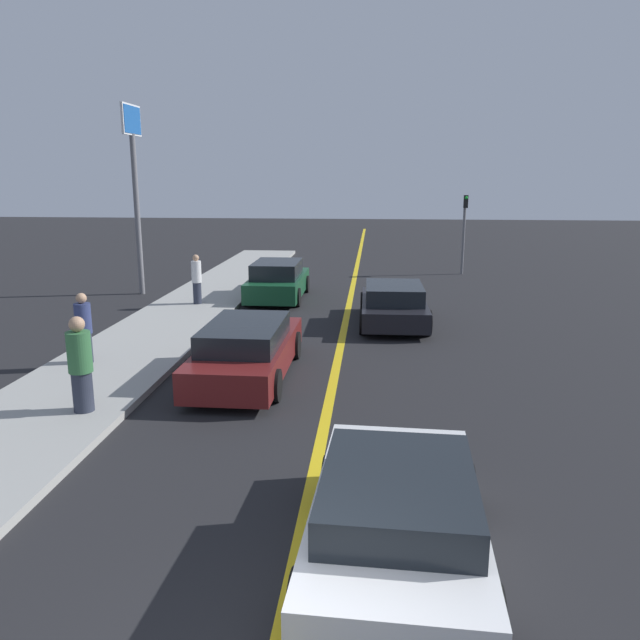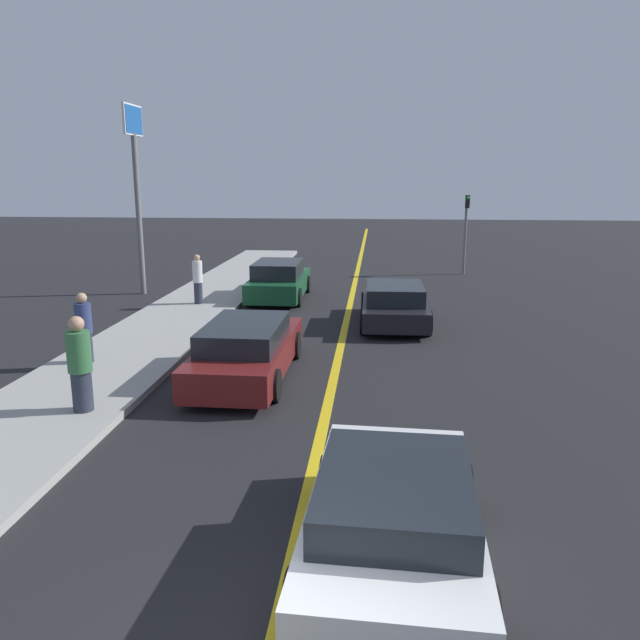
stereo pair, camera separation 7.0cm
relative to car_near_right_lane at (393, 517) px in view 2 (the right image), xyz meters
name	(u,v)px [view 2 (the right image)]	position (x,y,z in m)	size (l,w,h in m)	color
road_center_line	(351,299)	(-1.13, 15.69, -0.60)	(0.20, 60.00, 0.01)	gold
sidewalk_left	(193,308)	(-6.25, 13.25, -0.53)	(2.95, 31.12, 0.14)	#9E9E99
car_near_right_lane	(393,517)	(0.00, 0.00, 0.00)	(2.13, 4.11, 1.22)	silver
car_ahead_center	(247,350)	(-3.03, 6.53, 0.02)	(1.93, 4.81, 1.27)	maroon
car_far_distant	(394,305)	(0.30, 11.82, 0.00)	(2.02, 4.19, 1.23)	black
car_parked_left_lot	(279,281)	(-3.71, 15.39, 0.05)	(1.93, 4.28, 1.37)	#144728
pedestrian_near_curb	(80,365)	(-5.52, 3.94, 0.41)	(0.43, 0.43, 1.76)	#282D3D
pedestrian_mid_group	(84,328)	(-6.84, 6.85, 0.35)	(0.37, 0.37, 1.62)	#282D3D
pedestrian_far_standing	(198,279)	(-6.16, 13.66, 0.37)	(0.33, 0.33, 1.64)	#282D3D
traffic_light	(466,225)	(3.63, 21.79, 1.57)	(0.18, 0.40, 3.49)	slate
roadside_sign	(135,161)	(-8.93, 15.95, 4.22)	(0.20, 1.63, 6.76)	slate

